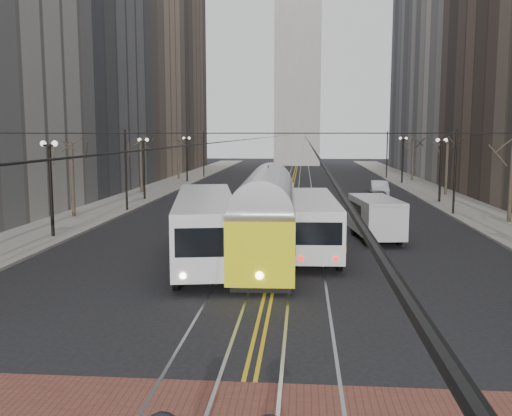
% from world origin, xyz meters
% --- Properties ---
extents(ground, '(260.00, 260.00, 0.00)m').
position_xyz_m(ground, '(0.00, 0.00, 0.00)').
color(ground, black).
rests_on(ground, ground).
extents(sidewalk_left, '(5.00, 140.00, 0.15)m').
position_xyz_m(sidewalk_left, '(-15.00, 45.00, 0.07)').
color(sidewalk_left, gray).
rests_on(sidewalk_left, ground).
extents(sidewalk_right, '(5.00, 140.00, 0.15)m').
position_xyz_m(sidewalk_right, '(15.00, 45.00, 0.07)').
color(sidewalk_right, gray).
rests_on(sidewalk_right, ground).
extents(streetcar_rails, '(4.80, 130.00, 0.02)m').
position_xyz_m(streetcar_rails, '(0.00, 45.00, 0.00)').
color(streetcar_rails, gray).
rests_on(streetcar_rails, ground).
extents(centre_lines, '(0.42, 130.00, 0.01)m').
position_xyz_m(centre_lines, '(0.00, 45.00, 0.01)').
color(centre_lines, gold).
rests_on(centre_lines, ground).
extents(building_left_mid, '(16.00, 20.00, 34.00)m').
position_xyz_m(building_left_mid, '(-25.50, 46.00, 17.00)').
color(building_left_mid, slate).
rests_on(building_left_mid, ground).
extents(building_left_far, '(16.00, 20.00, 40.00)m').
position_xyz_m(building_left_far, '(-25.50, 86.00, 20.00)').
color(building_left_far, brown).
rests_on(building_left_far, ground).
extents(building_right_far, '(16.00, 20.00, 40.00)m').
position_xyz_m(building_right_far, '(25.50, 86.00, 20.00)').
color(building_right_far, slate).
rests_on(building_right_far, ground).
extents(lamp_posts, '(27.60, 57.20, 5.60)m').
position_xyz_m(lamp_posts, '(-0.00, 28.75, 2.80)').
color(lamp_posts, black).
rests_on(lamp_posts, ground).
extents(street_trees, '(31.68, 53.28, 5.60)m').
position_xyz_m(street_trees, '(0.00, 35.25, 2.80)').
color(street_trees, '#382D23').
rests_on(street_trees, ground).
extents(trolley_wires, '(25.96, 120.00, 6.60)m').
position_xyz_m(trolley_wires, '(0.00, 34.83, 3.77)').
color(trolley_wires, black).
rests_on(trolley_wires, ground).
extents(transit_bus, '(4.91, 13.27, 3.25)m').
position_xyz_m(transit_bus, '(-3.50, 12.78, 1.63)').
color(transit_bus, silver).
rests_on(transit_bus, ground).
extents(streetcar, '(3.09, 14.71, 3.45)m').
position_xyz_m(streetcar, '(-0.50, 13.79, 1.73)').
color(streetcar, yellow).
rests_on(streetcar, ground).
extents(rear_bus, '(2.84, 11.22, 2.91)m').
position_xyz_m(rear_bus, '(1.80, 15.52, 1.45)').
color(rear_bus, silver).
rests_on(rear_bus, ground).
extents(cargo_van, '(2.87, 5.92, 2.52)m').
position_xyz_m(cargo_van, '(5.62, 19.06, 1.26)').
color(cargo_van, '#BABABA').
rests_on(cargo_van, ground).
extents(sedan_grey, '(2.14, 4.64, 1.54)m').
position_xyz_m(sedan_grey, '(7.74, 34.23, 0.77)').
color(sedan_grey, '#3E4145').
rests_on(sedan_grey, ground).
extents(sedan_silver, '(1.96, 4.86, 1.57)m').
position_xyz_m(sedan_silver, '(8.96, 43.09, 0.78)').
color(sedan_silver, '#B3B4BB').
rests_on(sedan_silver, ground).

